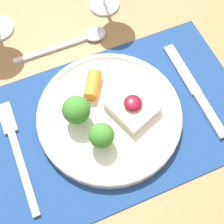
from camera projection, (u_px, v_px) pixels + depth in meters
ground_plane at (112, 196)px, 1.22m from camera, size 8.00×8.00×0.00m
dining_table at (111, 138)px, 0.64m from camera, size 1.35×1.04×0.73m
placemat at (111, 122)px, 0.57m from camera, size 0.50×0.30×0.00m
dinner_plate at (111, 114)px, 0.55m from camera, size 0.26×0.26×0.08m
fork at (16, 147)px, 0.54m from camera, size 0.02×0.21×0.01m
knife at (198, 95)px, 0.58m from camera, size 0.02×0.21×0.01m
spoon at (81, 39)px, 0.64m from camera, size 0.20×0.04×0.01m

